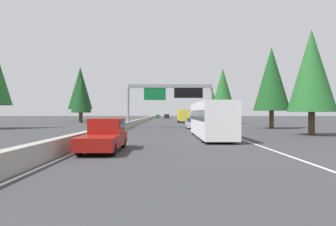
{
  "coord_description": "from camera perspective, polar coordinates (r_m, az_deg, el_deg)",
  "views": [
    {
      "loc": [
        -2.51,
        -5.28,
        2.19
      ],
      "look_at": [
        58.47,
        -5.68,
        2.18
      ],
      "focal_mm": 32.22,
      "sensor_mm": 36.0,
      "label": 1
    }
  ],
  "objects": [
    {
      "name": "sedan_far_right",
      "position": [
        121.69,
        -1.94,
        -0.7
      ],
      "size": [
        4.4,
        1.8,
        1.47
      ],
      "color": "#2D6B38",
      "rests_on": "ground"
    },
    {
      "name": "ground_plane",
      "position": [
        62.77,
        -5.21,
        -1.99
      ],
      "size": [
        320.0,
        320.0,
        0.0
      ],
      "primitive_type": "plane",
      "color": "#38383A"
    },
    {
      "name": "box_truck_distant_b",
      "position": [
        70.02,
        2.87,
        -0.47
      ],
      "size": [
        8.5,
        2.4,
        2.95
      ],
      "color": "gold",
      "rests_on": "ground"
    },
    {
      "name": "conifer_right_far",
      "position": [
        91.89,
        8.53,
        1.94
      ],
      "size": [
        3.84,
        3.84,
        8.72
      ],
      "color": "#4C3823",
      "rests_on": "ground"
    },
    {
      "name": "sign_gantry_overhead",
      "position": [
        44.32,
        0.6,
        3.76
      ],
      "size": [
        0.5,
        12.68,
        6.39
      ],
      "color": "gray",
      "rests_on": "ground"
    },
    {
      "name": "conifer_left_mid",
      "position": [
        71.38,
        -16.1,
        3.28
      ],
      "size": [
        4.54,
        4.54,
        10.32
      ],
      "color": "#4C3823",
      "rests_on": "ground"
    },
    {
      "name": "bus_mid_center",
      "position": [
        26.56,
        8.08,
        -1.02
      ],
      "size": [
        11.5,
        2.55,
        3.1
      ],
      "color": "white",
      "rests_on": "ground"
    },
    {
      "name": "conifer_right_distant",
      "position": [
        92.67,
        10.09,
        3.86
      ],
      "size": [
        6.09,
        6.09,
        13.84
      ],
      "color": "#4C3823",
      "rests_on": "ground"
    },
    {
      "name": "shoulder_stripe_right",
      "position": [
        72.81,
        4.54,
        -1.71
      ],
      "size": [
        160.0,
        0.16,
        0.01
      ],
      "primitive_type": "cube",
      "color": "silver",
      "rests_on": "ground"
    },
    {
      "name": "sedan_far_center",
      "position": [
        43.3,
        4.65,
        -1.99
      ],
      "size": [
        4.4,
        1.8,
        1.47
      ],
      "color": "silver",
      "rests_on": "ground"
    },
    {
      "name": "shoulder_stripe_median",
      "position": [
        72.72,
        -4.35,
        -1.71
      ],
      "size": [
        160.0,
        0.16,
        0.01
      ],
      "primitive_type": "cube",
      "color": "silver",
      "rests_on": "ground"
    },
    {
      "name": "pickup_mid_left",
      "position": [
        18.08,
        -11.85,
        -4.04
      ],
      "size": [
        5.6,
        2.0,
        1.86
      ],
      "color": "maroon",
      "rests_on": "ground"
    },
    {
      "name": "median_barrier",
      "position": [
        82.72,
        -4.25,
        -1.2
      ],
      "size": [
        180.0,
        0.56,
        0.9
      ],
      "primitive_type": "cube",
      "color": "#9E9B93",
      "rests_on": "ground"
    },
    {
      "name": "conifer_right_mid",
      "position": [
        62.33,
        10.33,
        4.29
      ],
      "size": [
        4.96,
        4.96,
        11.26
      ],
      "color": "#4C3823",
      "rests_on": "ground"
    },
    {
      "name": "minivan_near_center",
      "position": [
        119.09,
        -0.22,
        -0.59
      ],
      "size": [
        5.0,
        1.95,
        1.69
      ],
      "color": "black",
      "rests_on": "ground"
    },
    {
      "name": "conifer_left_far",
      "position": [
        85.95,
        -16.27,
        4.54
      ],
      "size": [
        6.5,
        6.5,
        14.76
      ],
      "color": "#4C3823",
      "rests_on": "ground"
    },
    {
      "name": "conifer_right_foreground",
      "position": [
        33.0,
        25.52,
        7.21
      ],
      "size": [
        4.58,
        4.58,
        10.42
      ],
      "color": "#4C3823",
      "rests_on": "ground"
    },
    {
      "name": "conifer_right_near",
      "position": [
        45.17,
        19.0,
        6.09
      ],
      "size": [
        5.05,
        5.05,
        11.49
      ],
      "color": "#4C3823",
      "rests_on": "ground"
    }
  ]
}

